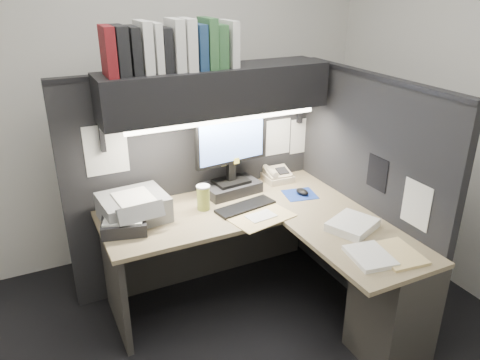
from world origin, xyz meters
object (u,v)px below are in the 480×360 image
at_px(desk, 309,272).
at_px(overhead_shelf, 216,90).
at_px(printer, 134,207).
at_px(notebook_stack, 124,225).
at_px(monitor, 231,162).
at_px(keyboard, 245,207).
at_px(telephone, 277,175).
at_px(coffee_cup, 203,198).

xyz_separation_m(desk, overhead_shelf, (-0.30, 0.75, 1.06)).
distance_m(printer, notebook_stack, 0.17).
distance_m(monitor, keyboard, 0.36).
relative_size(desk, keyboard, 3.99).
relative_size(keyboard, telephone, 2.01).
bearing_deg(coffee_cup, monitor, 29.38).
distance_m(keyboard, printer, 0.75).
bearing_deg(keyboard, desk, -76.32).
bearing_deg(notebook_stack, printer, 54.43).
bearing_deg(keyboard, monitor, 75.73).
bearing_deg(overhead_shelf, keyboard, -71.50).
bearing_deg(desk, monitor, 104.08).
xyz_separation_m(monitor, notebook_stack, (-0.84, -0.23, -0.20)).
distance_m(desk, overhead_shelf, 1.33).
relative_size(keyboard, printer, 1.04).
xyz_separation_m(coffee_cup, notebook_stack, (-0.56, -0.07, -0.04)).
relative_size(printer, notebook_stack, 1.52).
height_order(telephone, coffee_cup, coffee_cup).
xyz_separation_m(printer, notebook_stack, (-0.10, -0.13, -0.04)).
bearing_deg(notebook_stack, monitor, 15.04).
distance_m(desk, coffee_cup, 0.85).
xyz_separation_m(monitor, coffee_cup, (-0.28, -0.16, -0.16)).
bearing_deg(desk, printer, 144.30).
height_order(desk, monitor, monitor).
bearing_deg(overhead_shelf, telephone, 6.29).
xyz_separation_m(overhead_shelf, keyboard, (0.09, -0.26, -0.76)).
distance_m(overhead_shelf, printer, 0.94).
relative_size(overhead_shelf, keyboard, 3.63).
relative_size(desk, overhead_shelf, 1.10).
height_order(desk, overhead_shelf, overhead_shelf).
bearing_deg(notebook_stack, keyboard, -3.39).
height_order(keyboard, coffee_cup, coffee_cup).
bearing_deg(monitor, desk, -82.36).
xyz_separation_m(desk, telephone, (0.22, 0.81, 0.33)).
bearing_deg(monitor, overhead_shelf, 178.33).
relative_size(keyboard, notebook_stack, 1.57).
bearing_deg(keyboard, telephone, 26.65).
bearing_deg(coffee_cup, telephone, 16.60).
bearing_deg(overhead_shelf, printer, -172.64).
relative_size(desk, coffee_cup, 10.44).
distance_m(coffee_cup, printer, 0.46).
bearing_deg(telephone, desk, -103.20).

